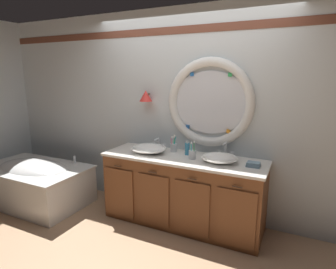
{
  "coord_description": "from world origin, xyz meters",
  "views": [
    {
      "loc": [
        1.32,
        -2.69,
        1.81
      ],
      "look_at": [
        -0.11,
        0.25,
        1.1
      ],
      "focal_mm": 29.88,
      "sensor_mm": 36.0,
      "label": 1
    }
  ],
  "objects_px": {
    "toothbrush_holder_right": "(192,154)",
    "folded_hand_towel": "(253,165)",
    "toothbrush_holder_left": "(174,147)",
    "sink_basin_left": "(149,148)",
    "bathtub": "(35,181)",
    "sink_basin_right": "(220,158)",
    "soap_dispenser": "(187,149)"
  },
  "relations": [
    {
      "from": "folded_hand_towel",
      "to": "bathtub",
      "type": "bearing_deg",
      "value": -172.22
    },
    {
      "from": "toothbrush_holder_right",
      "to": "folded_hand_towel",
      "type": "distance_m",
      "value": 0.68
    },
    {
      "from": "soap_dispenser",
      "to": "folded_hand_towel",
      "type": "height_order",
      "value": "soap_dispenser"
    },
    {
      "from": "bathtub",
      "to": "soap_dispenser",
      "type": "relative_size",
      "value": 8.63
    },
    {
      "from": "toothbrush_holder_left",
      "to": "soap_dispenser",
      "type": "relative_size",
      "value": 1.28
    },
    {
      "from": "soap_dispenser",
      "to": "bathtub",
      "type": "bearing_deg",
      "value": -166.65
    },
    {
      "from": "sink_basin_left",
      "to": "sink_basin_right",
      "type": "height_order",
      "value": "sink_basin_left"
    },
    {
      "from": "toothbrush_holder_right",
      "to": "sink_basin_right",
      "type": "bearing_deg",
      "value": 1.03
    },
    {
      "from": "folded_hand_towel",
      "to": "toothbrush_holder_right",
      "type": "bearing_deg",
      "value": -177.62
    },
    {
      "from": "sink_basin_right",
      "to": "folded_hand_towel",
      "type": "bearing_deg",
      "value": 3.56
    },
    {
      "from": "bathtub",
      "to": "folded_hand_towel",
      "type": "distance_m",
      "value": 2.99
    },
    {
      "from": "sink_basin_left",
      "to": "soap_dispenser",
      "type": "height_order",
      "value": "soap_dispenser"
    },
    {
      "from": "sink_basin_right",
      "to": "soap_dispenser",
      "type": "relative_size",
      "value": 2.26
    },
    {
      "from": "bathtub",
      "to": "soap_dispenser",
      "type": "xyz_separation_m",
      "value": [
        2.12,
        0.5,
        0.6
      ]
    },
    {
      "from": "sink_basin_left",
      "to": "sink_basin_right",
      "type": "distance_m",
      "value": 0.89
    },
    {
      "from": "toothbrush_holder_left",
      "to": "toothbrush_holder_right",
      "type": "bearing_deg",
      "value": -29.49
    },
    {
      "from": "toothbrush_holder_left",
      "to": "folded_hand_towel",
      "type": "relative_size",
      "value": 1.59
    },
    {
      "from": "sink_basin_right",
      "to": "toothbrush_holder_left",
      "type": "xyz_separation_m",
      "value": [
        -0.64,
        0.18,
        0.0
      ]
    },
    {
      "from": "bathtub",
      "to": "folded_hand_towel",
      "type": "relative_size",
      "value": 10.75
    },
    {
      "from": "sink_basin_left",
      "to": "folded_hand_towel",
      "type": "xyz_separation_m",
      "value": [
        1.26,
        0.02,
        -0.03
      ]
    },
    {
      "from": "folded_hand_towel",
      "to": "toothbrush_holder_left",
      "type": "bearing_deg",
      "value": 171.25
    },
    {
      "from": "folded_hand_towel",
      "to": "sink_basin_right",
      "type": "bearing_deg",
      "value": -176.44
    },
    {
      "from": "sink_basin_right",
      "to": "toothbrush_holder_left",
      "type": "height_order",
      "value": "toothbrush_holder_left"
    },
    {
      "from": "toothbrush_holder_right",
      "to": "folded_hand_towel",
      "type": "bearing_deg",
      "value": 2.38
    },
    {
      "from": "toothbrush_holder_left",
      "to": "toothbrush_holder_right",
      "type": "height_order",
      "value": "toothbrush_holder_left"
    },
    {
      "from": "sink_basin_left",
      "to": "toothbrush_holder_left",
      "type": "height_order",
      "value": "toothbrush_holder_left"
    },
    {
      "from": "toothbrush_holder_left",
      "to": "sink_basin_left",
      "type": "bearing_deg",
      "value": -145.21
    },
    {
      "from": "sink_basin_left",
      "to": "folded_hand_towel",
      "type": "relative_size",
      "value": 3.1
    },
    {
      "from": "folded_hand_towel",
      "to": "soap_dispenser",
      "type": "bearing_deg",
      "value": 172.55
    },
    {
      "from": "sink_basin_right",
      "to": "toothbrush_holder_right",
      "type": "height_order",
      "value": "toothbrush_holder_right"
    },
    {
      "from": "soap_dispenser",
      "to": "toothbrush_holder_left",
      "type": "bearing_deg",
      "value": 166.29
    },
    {
      "from": "sink_basin_left",
      "to": "toothbrush_holder_right",
      "type": "distance_m",
      "value": 0.58
    }
  ]
}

